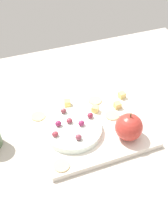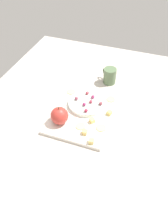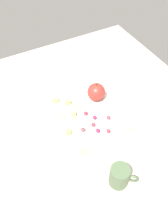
{
  "view_description": "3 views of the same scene",
  "coord_description": "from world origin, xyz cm",
  "views": [
    {
      "loc": [
        19.6,
        54.66,
        66.9
      ],
      "look_at": [
        -2.66,
        -3.4,
        10.14
      ],
      "focal_mm": 45.47,
      "sensor_mm": 36.0,
      "label": 1
    },
    {
      "loc": [
        -72.96,
        -26.23,
        79.1
      ],
      "look_at": [
        -7.28,
        -3.0,
        10.15
      ],
      "focal_mm": 35.68,
      "sensor_mm": 36.0,
      "label": 2
    },
    {
      "loc": [
        53.94,
        -35.1,
        85.54
      ],
      "look_at": [
        -5.49,
        -3.34,
        8.6
      ],
      "focal_mm": 39.51,
      "sensor_mm": 36.0,
      "label": 3
    }
  ],
  "objects": [
    {
      "name": "table",
      "position": [
        0.0,
        0.0,
        1.97
      ],
      "size": [
        128.31,
        105.65,
        3.94
      ],
      "primitive_type": "cube",
      "color": "#BAB0A4",
      "rests_on": "ground"
    },
    {
      "name": "platter",
      "position": [
        -4.33,
        -1.1,
        4.77
      ],
      "size": [
        32.99,
        27.51,
        1.67
      ],
      "primitive_type": "cube",
      "color": "silver",
      "rests_on": "table"
    },
    {
      "name": "serving_dish",
      "position": [
        1.9,
        -1.05,
        6.63
      ],
      "size": [
        17.41,
        17.41,
        2.04
      ],
      "primitive_type": "cylinder",
      "color": "white",
      "rests_on": "platter"
    },
    {
      "name": "apple_whole",
      "position": [
        -12.49,
        6.53,
        9.6
      ],
      "size": [
        7.98,
        7.98,
        7.98
      ],
      "primitive_type": "sphere",
      "color": "#BA352C",
      "rests_on": "platter"
    },
    {
      "name": "apple_stem",
      "position": [
        -12.49,
        6.53,
        14.19
      ],
      "size": [
        0.5,
        0.5,
        1.2
      ],
      "primitive_type": "cylinder",
      "color": "brown",
      "rests_on": "apple_whole"
    },
    {
      "name": "cheese_cube_0",
      "position": [
        -18.99,
        -10.34,
        6.63
      ],
      "size": [
        2.32,
        2.32,
        2.03
      ],
      "primitive_type": "cube",
      "rotation": [
        0.0,
        0.0,
        0.15
      ],
      "color": "#EACC71",
      "rests_on": "platter"
    },
    {
      "name": "cheese_cube_1",
      "position": [
        -15.35,
        -6.16,
        6.63
      ],
      "size": [
        2.07,
        2.07,
        2.03
      ],
      "primitive_type": "cube",
      "rotation": [
        0.0,
        0.0,
        0.02
      ],
      "color": "#E7C36C",
      "rests_on": "platter"
    },
    {
      "name": "cheese_cube_2",
      "position": [
        -0.54,
        -13.01,
        6.63
      ],
      "size": [
        2.52,
        2.52,
        2.03
      ],
      "primitive_type": "cube",
      "rotation": [
        0.0,
        0.0,
        1.29
      ],
      "color": "#E6CB6A",
      "rests_on": "platter"
    },
    {
      "name": "cheese_cube_3",
      "position": [
        -7.88,
        -7.07,
        6.63
      ],
      "size": [
        2.86,
        2.86,
        2.03
      ],
      "primitive_type": "cube",
      "rotation": [
        0.0,
        0.0,
        0.9
      ],
      "color": "#EED473",
      "rests_on": "platter"
    },
    {
      "name": "cracker_0",
      "position": [
        -12.05,
        -3.14,
        5.81
      ],
      "size": [
        4.42,
        4.42,
        0.4
      ],
      "primitive_type": "cylinder",
      "color": "#DDBF87",
      "rests_on": "platter"
    },
    {
      "name": "cracker_1",
      "position": [
        -9.9,
        -11.87,
        5.81
      ],
      "size": [
        4.42,
        4.42,
        0.4
      ],
      "primitive_type": "cylinder",
      "color": "#D4BD87",
      "rests_on": "platter"
    },
    {
      "name": "cracker_2",
      "position": [
        9.83,
        -11.13,
        5.81
      ],
      "size": [
        4.42,
        4.42,
        0.4
      ],
      "primitive_type": "cylinder",
      "color": "#DDBB80",
      "rests_on": "platter"
    },
    {
      "name": "cracker_3",
      "position": [
        8.74,
        9.71,
        5.81
      ],
      "size": [
        4.42,
        4.42,
        0.4
      ],
      "primitive_type": "cylinder",
      "color": "#D7B786",
      "rests_on": "platter"
    },
    {
      "name": "grape_0",
      "position": [
        -4.49,
        -2.99,
        8.52
      ],
      "size": [
        1.85,
        1.67,
        1.74
      ],
      "primitive_type": "ellipsoid",
      "color": "#972C43",
      "rests_on": "serving_dish"
    },
    {
      "name": "grape_1",
      "position": [
        1.86,
        4.12,
        8.51
      ],
      "size": [
        1.85,
        1.67,
        1.72
      ],
      "primitive_type": "ellipsoid",
      "color": "#8B3E4E",
      "rests_on": "serving_dish"
    },
    {
      "name": "grape_2",
      "position": [
        5.54,
        -3.05,
        8.51
      ],
      "size": [
        1.85,
        1.67,
        1.74
      ],
      "primitive_type": "ellipsoid",
      "color": "#922753",
      "rests_on": "serving_dish"
    },
    {
      "name": "grape_3",
      "position": [
        2.09,
        -3.17,
        8.42
      ],
      "size": [
        1.85,
        1.67,
        1.55
      ],
      "primitive_type": "ellipsoid",
      "color": "#983445",
      "rests_on": "serving_dish"
    },
    {
      "name": "grape_4",
      "position": [
        2.37,
        -7.93,
        8.42
      ],
      "size": [
        1.85,
        1.67,
        1.54
      ],
      "primitive_type": "ellipsoid",
      "color": "brown",
      "rests_on": "serving_dish"
    },
    {
      "name": "grape_5",
      "position": [
        7.57,
        0.51,
        8.4
      ],
      "size": [
        1.85,
        1.67,
        1.51
      ],
      "primitive_type": "ellipsoid",
      "color": "#9A3440",
      "rests_on": "serving_dish"
    },
    {
      "name": "grape_6",
      "position": [
        -0.85,
        -0.82,
        8.5
      ],
      "size": [
        1.85,
        1.67,
        1.71
      ],
      "primitive_type": "ellipsoid",
      "color": "#922857",
      "rests_on": "serving_dish"
    },
    {
      "name": "cup",
      "position": [
        25.53,
        -6.14,
        8.25
      ],
      "size": [
        8.03,
        8.66,
        8.63
      ],
      "color": "#546D4A",
      "rests_on": "table"
    }
  ]
}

